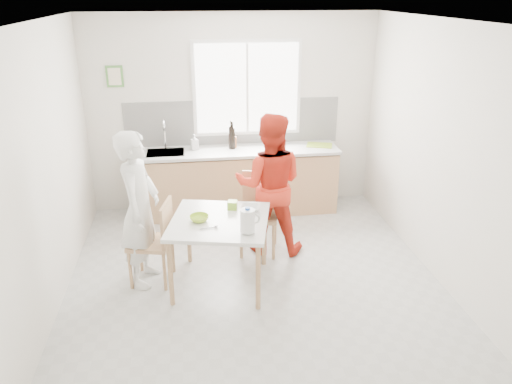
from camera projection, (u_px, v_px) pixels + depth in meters
ground at (255, 284)px, 5.40m from camera, size 4.50×4.50×0.00m
room_shell at (255, 137)px, 4.78m from camera, size 4.50×4.50×4.50m
window at (247, 88)px, 6.83m from camera, size 1.50×0.06×1.30m
backsplash at (233, 123)px, 6.99m from camera, size 3.00×0.02×0.65m
picture_frame at (115, 76)px, 6.53m from camera, size 0.22×0.03×0.28m
kitchen_counter at (236, 184)px, 7.03m from camera, size 2.84×0.64×1.37m
dining_table at (220, 226)px, 5.17m from camera, size 1.18×1.18×0.76m
chair_left at (157, 239)px, 5.28m from camera, size 0.51×0.51×0.93m
chair_far at (259, 209)px, 5.96m from camera, size 0.53×0.53×0.96m
person_white at (140, 210)px, 5.17m from camera, size 0.53×0.69×1.69m
person_red at (269, 185)px, 5.82m from camera, size 0.94×0.81×1.69m
bowl_green at (199, 218)px, 5.09m from camera, size 0.23×0.23×0.06m
bowl_white at (251, 208)px, 5.34m from camera, size 0.26×0.26×0.05m
milk_jug at (248, 220)px, 4.80m from camera, size 0.20×0.14×0.25m
green_box at (232, 205)px, 5.37m from camera, size 0.12×0.12×0.09m
spoon at (208, 228)px, 4.94m from camera, size 0.16×0.03×0.01m
cutting_board at (319, 145)px, 7.01m from camera, size 0.41×0.35×0.01m
wine_bottle_a at (231, 137)px, 6.83m from camera, size 0.07×0.07×0.32m
wine_bottle_b at (233, 138)px, 6.82m from camera, size 0.07×0.07×0.30m
jar_amber at (234, 142)px, 6.89m from camera, size 0.06×0.06×0.16m
soap_bottle at (195, 142)px, 6.81m from camera, size 0.11×0.12×0.21m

